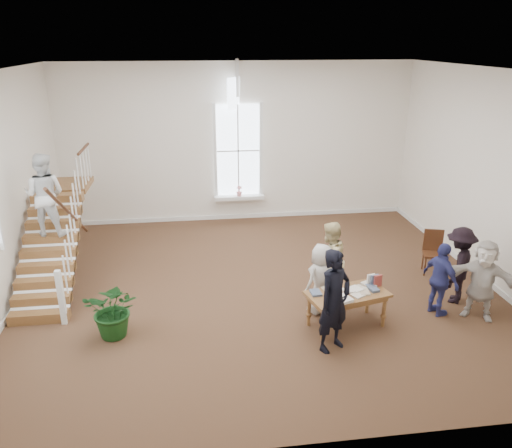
{
  "coord_description": "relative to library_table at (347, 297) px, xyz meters",
  "views": [
    {
      "loc": [
        -1.36,
        -9.54,
        5.07
      ],
      "look_at": [
        -0.03,
        0.4,
        1.32
      ],
      "focal_mm": 35.0,
      "sensor_mm": 36.0,
      "label": 1
    }
  ],
  "objects": [
    {
      "name": "person_yellow",
      "position": [
        -0.05,
        1.1,
        0.21
      ],
      "size": [
        1.01,
        1.01,
        1.66
      ],
      "primitive_type": "imported",
      "rotation": [
        0.0,
        0.0,
        3.91
      ],
      "color": "#D7C286",
      "rests_on": "ground"
    },
    {
      "name": "staircase",
      "position": [
        -5.72,
        2.49,
        1.01
      ],
      "size": [
        1.1,
        4.1,
        2.92
      ],
      "color": "brown",
      "rests_on": "ground"
    },
    {
      "name": "room_shell",
      "position": [
        -1.38,
        6.13,
        -0.21
      ],
      "size": [
        10.49,
        10.0,
        10.0
      ],
      "color": "white",
      "rests_on": "ground"
    },
    {
      "name": "elderly_woman",
      "position": [
        -0.35,
        0.6,
        0.09
      ],
      "size": [
        0.82,
        0.74,
        1.41
      ],
      "primitive_type": "imported",
      "rotation": [
        0.0,
        0.0,
        3.69
      ],
      "color": "beige",
      "rests_on": "ground"
    },
    {
      "name": "library_table",
      "position": [
        0.0,
        0.0,
        0.0
      ],
      "size": [
        1.61,
        1.07,
        0.75
      ],
      "rotation": [
        0.0,
        0.0,
        0.24
      ],
      "color": "brown",
      "rests_on": "ground"
    },
    {
      "name": "woman_cluster_a",
      "position": [
        1.89,
        0.19,
        0.13
      ],
      "size": [
        0.6,
        0.94,
        1.48
      ],
      "primitive_type": "imported",
      "rotation": [
        0.0,
        0.0,
        1.86
      ],
      "color": "navy",
      "rests_on": "ground"
    },
    {
      "name": "floor_plant",
      "position": [
        -4.21,
        0.24,
        -0.08
      ],
      "size": [
        1.12,
        1.02,
        1.07
      ],
      "primitive_type": "imported",
      "rotation": [
        0.0,
        0.0,
        -0.21
      ],
      "color": "#133C14",
      "rests_on": "ground"
    },
    {
      "name": "side_chair",
      "position": [
        2.64,
        2.0,
        -0.05
      ],
      "size": [
        0.54,
        0.54,
        1.0
      ],
      "rotation": [
        0.0,
        0.0,
        -0.3
      ],
      "color": "#3E2611",
      "rests_on": "ground"
    },
    {
      "name": "police_officer",
      "position": [
        -0.45,
        -0.65,
        0.31
      ],
      "size": [
        0.8,
        0.73,
        1.84
      ],
      "primitive_type": "imported",
      "rotation": [
        0.0,
        0.0,
        0.55
      ],
      "color": "black",
      "rests_on": "ground"
    },
    {
      "name": "woman_cluster_c",
      "position": [
        2.62,
        -0.01,
        0.18
      ],
      "size": [
        1.47,
        1.22,
        1.58
      ],
      "primitive_type": "imported",
      "rotation": [
        0.0,
        0.0,
        5.68
      ],
      "color": "beige",
      "rests_on": "ground"
    },
    {
      "name": "ground",
      "position": [
        -1.38,
        1.74,
        -0.61
      ],
      "size": [
        10.0,
        10.0,
        0.0
      ],
      "primitive_type": "plane",
      "color": "#4D351E",
      "rests_on": "ground"
    },
    {
      "name": "woman_cluster_b",
      "position": [
        2.49,
        0.64,
        0.18
      ],
      "size": [
        1.11,
        1.17,
        1.59
      ],
      "primitive_type": "imported",
      "rotation": [
        0.0,
        0.0,
        4.02
      ],
      "color": "black",
      "rests_on": "ground"
    }
  ]
}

